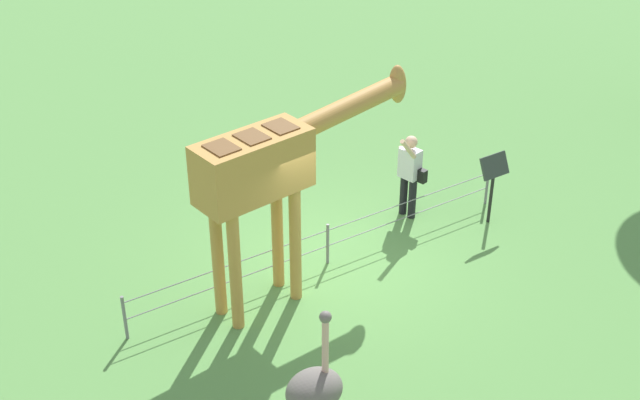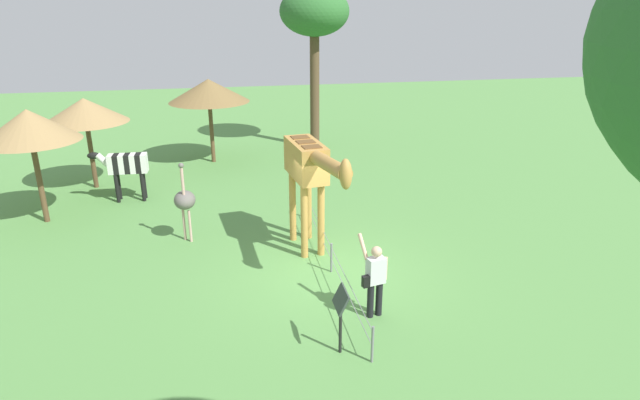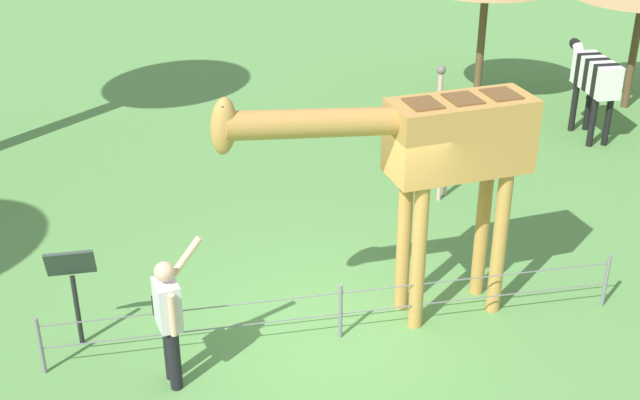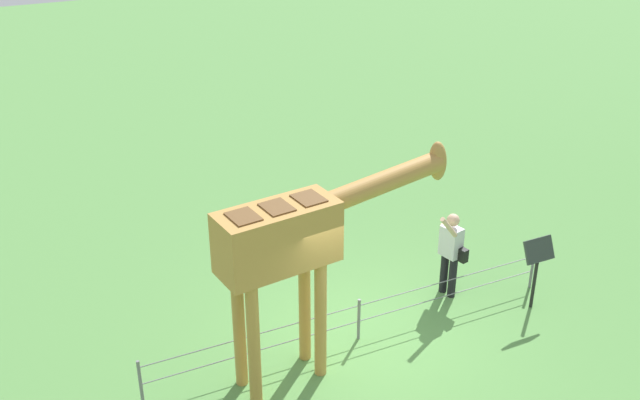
{
  "view_description": "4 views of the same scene",
  "coord_description": "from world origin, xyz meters",
  "px_view_note": "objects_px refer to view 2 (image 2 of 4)",
  "views": [
    {
      "loc": [
        -6.37,
        -9.44,
        7.97
      ],
      "look_at": [
        -0.51,
        -0.49,
        1.65
      ],
      "focal_mm": 47.29,
      "sensor_mm": 36.0,
      "label": 1
    },
    {
      "loc": [
        11.21,
        -2.38,
        6.16
      ],
      "look_at": [
        -0.2,
        -0.17,
        1.79
      ],
      "focal_mm": 29.99,
      "sensor_mm": 36.0,
      "label": 2
    },
    {
      "loc": [
        1.93,
        8.33,
        6.12
      ],
      "look_at": [
        0.26,
        0.1,
        1.93
      ],
      "focal_mm": 47.1,
      "sensor_mm": 36.0,
      "label": 3
    },
    {
      "loc": [
        -4.8,
        -8.46,
        7.32
      ],
      "look_at": [
        -0.27,
        0.92,
        2.18
      ],
      "focal_mm": 41.71,
      "sensor_mm": 36.0,
      "label": 4
    }
  ],
  "objects_px": {
    "giraffe": "(310,169)",
    "ostrich": "(185,200)",
    "shade_hut_aside": "(85,111)",
    "info_sign": "(341,308)",
    "zebra": "(126,166)",
    "shade_hut_near": "(29,126)",
    "tree_west": "(314,15)",
    "visitor": "(375,277)",
    "shade_hut_far": "(209,91)"
  },
  "relations": [
    {
      "from": "ostrich",
      "to": "shade_hut_far",
      "type": "distance_m",
      "value": 7.82
    },
    {
      "from": "tree_west",
      "to": "info_sign",
      "type": "bearing_deg",
      "value": -8.67
    },
    {
      "from": "shade_hut_near",
      "to": "shade_hut_far",
      "type": "height_order",
      "value": "shade_hut_near"
    },
    {
      "from": "zebra",
      "to": "info_sign",
      "type": "distance_m",
      "value": 10.43
    },
    {
      "from": "zebra",
      "to": "shade_hut_far",
      "type": "height_order",
      "value": "shade_hut_far"
    },
    {
      "from": "ostrich",
      "to": "tree_west",
      "type": "height_order",
      "value": "tree_west"
    },
    {
      "from": "info_sign",
      "to": "giraffe",
      "type": "bearing_deg",
      "value": 177.42
    },
    {
      "from": "shade_hut_near",
      "to": "shade_hut_far",
      "type": "relative_size",
      "value": 1.01
    },
    {
      "from": "shade_hut_aside",
      "to": "tree_west",
      "type": "relative_size",
      "value": 0.46
    },
    {
      "from": "giraffe",
      "to": "shade_hut_aside",
      "type": "relative_size",
      "value": 1.24
    },
    {
      "from": "visitor",
      "to": "zebra",
      "type": "height_order",
      "value": "visitor"
    },
    {
      "from": "giraffe",
      "to": "ostrich",
      "type": "xyz_separation_m",
      "value": [
        -1.31,
        -3.15,
        -1.07
      ]
    },
    {
      "from": "shade_hut_near",
      "to": "tree_west",
      "type": "xyz_separation_m",
      "value": [
        -6.92,
        9.36,
        2.7
      ]
    },
    {
      "from": "zebra",
      "to": "shade_hut_near",
      "type": "bearing_deg",
      "value": -57.2
    },
    {
      "from": "ostrich",
      "to": "shade_hut_far",
      "type": "relative_size",
      "value": 0.68
    },
    {
      "from": "giraffe",
      "to": "info_sign",
      "type": "relative_size",
      "value": 2.92
    },
    {
      "from": "shade_hut_near",
      "to": "zebra",
      "type": "bearing_deg",
      "value": 122.8
    },
    {
      "from": "giraffe",
      "to": "ostrich",
      "type": "bearing_deg",
      "value": -112.64
    },
    {
      "from": "info_sign",
      "to": "zebra",
      "type": "bearing_deg",
      "value": -151.7
    },
    {
      "from": "giraffe",
      "to": "shade_hut_aside",
      "type": "xyz_separation_m",
      "value": [
        -6.48,
        -6.47,
        0.44
      ]
    },
    {
      "from": "shade_hut_far",
      "to": "info_sign",
      "type": "relative_size",
      "value": 2.51
    },
    {
      "from": "zebra",
      "to": "shade_hut_near",
      "type": "height_order",
      "value": "shade_hut_near"
    },
    {
      "from": "giraffe",
      "to": "info_sign",
      "type": "bearing_deg",
      "value": -2.58
    },
    {
      "from": "ostrich",
      "to": "info_sign",
      "type": "relative_size",
      "value": 1.7
    },
    {
      "from": "shade_hut_near",
      "to": "shade_hut_aside",
      "type": "height_order",
      "value": "shade_hut_near"
    },
    {
      "from": "shade_hut_far",
      "to": "tree_west",
      "type": "relative_size",
      "value": 0.49
    },
    {
      "from": "shade_hut_far",
      "to": "info_sign",
      "type": "height_order",
      "value": "shade_hut_far"
    },
    {
      "from": "visitor",
      "to": "tree_west",
      "type": "bearing_deg",
      "value": 174.64
    },
    {
      "from": "giraffe",
      "to": "shade_hut_far",
      "type": "relative_size",
      "value": 1.16
    },
    {
      "from": "shade_hut_near",
      "to": "tree_west",
      "type": "bearing_deg",
      "value": 126.48
    },
    {
      "from": "tree_west",
      "to": "visitor",
      "type": "bearing_deg",
      "value": -5.36
    },
    {
      "from": "zebra",
      "to": "tree_west",
      "type": "bearing_deg",
      "value": 127.53
    },
    {
      "from": "visitor",
      "to": "ostrich",
      "type": "xyz_separation_m",
      "value": [
        -4.52,
        -3.91,
        0.27
      ]
    },
    {
      "from": "ostrich",
      "to": "info_sign",
      "type": "xyz_separation_m",
      "value": [
        5.59,
        2.95,
        -0.23
      ]
    },
    {
      "from": "shade_hut_near",
      "to": "info_sign",
      "type": "height_order",
      "value": "shade_hut_near"
    },
    {
      "from": "visitor",
      "to": "ostrich",
      "type": "height_order",
      "value": "ostrich"
    },
    {
      "from": "zebra",
      "to": "info_sign",
      "type": "relative_size",
      "value": 1.37
    },
    {
      "from": "shade_hut_aside",
      "to": "shade_hut_far",
      "type": "bearing_deg",
      "value": 120.82
    },
    {
      "from": "visitor",
      "to": "ostrich",
      "type": "bearing_deg",
      "value": -139.08
    },
    {
      "from": "giraffe",
      "to": "shade_hut_near",
      "type": "relative_size",
      "value": 1.15
    },
    {
      "from": "giraffe",
      "to": "zebra",
      "type": "distance_m",
      "value": 7.18
    },
    {
      "from": "shade_hut_aside",
      "to": "info_sign",
      "type": "xyz_separation_m",
      "value": [
        10.76,
        6.28,
        -1.75
      ]
    },
    {
      "from": "info_sign",
      "to": "ostrich",
      "type": "bearing_deg",
      "value": -152.15
    },
    {
      "from": "ostrich",
      "to": "shade_hut_aside",
      "type": "bearing_deg",
      "value": -147.25
    },
    {
      "from": "ostrich",
      "to": "shade_hut_near",
      "type": "distance_m",
      "value": 5.0
    },
    {
      "from": "ostrich",
      "to": "giraffe",
      "type": "bearing_deg",
      "value": 67.36
    },
    {
      "from": "zebra",
      "to": "giraffe",
      "type": "bearing_deg",
      "value": 46.33
    },
    {
      "from": "shade_hut_near",
      "to": "shade_hut_aside",
      "type": "xyz_separation_m",
      "value": [
        -2.98,
        0.84,
        -0.18
      ]
    },
    {
      "from": "shade_hut_near",
      "to": "visitor",
      "type": "bearing_deg",
      "value": 50.29
    },
    {
      "from": "giraffe",
      "to": "visitor",
      "type": "distance_m",
      "value": 3.56
    }
  ]
}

